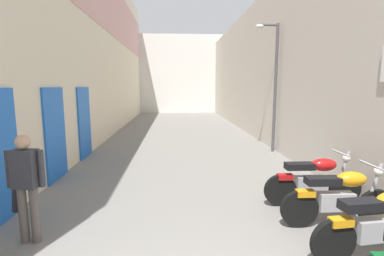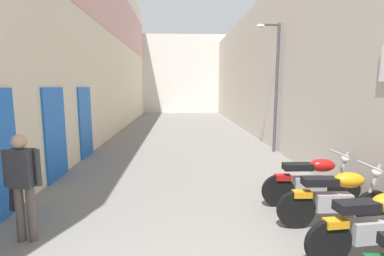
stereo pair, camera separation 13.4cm
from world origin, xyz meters
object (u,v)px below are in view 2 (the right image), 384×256
(motorcycle_third, at_px, (337,197))
(umbrella_leaning, at_px, (13,192))
(motorcycle_second, at_px, (376,224))
(motorcycle_fourth, at_px, (312,180))
(street_lamp, at_px, (274,78))
(pedestrian_mid_alley, at_px, (23,180))

(motorcycle_third, distance_m, umbrella_leaning, 4.92)
(motorcycle_second, height_order, motorcycle_fourth, same)
(street_lamp, bearing_deg, motorcycle_fourth, -98.94)
(pedestrian_mid_alley, bearing_deg, street_lamp, 45.14)
(umbrella_leaning, height_order, street_lamp, street_lamp)
(motorcycle_second, xyz_separation_m, motorcycle_fourth, (0.00, 1.70, 0.00))
(pedestrian_mid_alley, bearing_deg, motorcycle_second, -8.65)
(umbrella_leaning, relative_size, street_lamp, 0.23)
(umbrella_leaning, distance_m, street_lamp, 7.89)
(umbrella_leaning, bearing_deg, motorcycle_third, 0.11)
(motorcycle_third, distance_m, street_lamp, 5.64)
(motorcycle_second, xyz_separation_m, umbrella_leaning, (-4.92, 0.87, 0.18))
(motorcycle_second, bearing_deg, pedestrian_mid_alley, 171.35)
(umbrella_leaning, bearing_deg, motorcycle_fourth, 9.61)
(motorcycle_fourth, height_order, street_lamp, street_lamp)
(motorcycle_third, xyz_separation_m, umbrella_leaning, (-4.92, -0.01, 0.18))
(motorcycle_third, distance_m, motorcycle_fourth, 0.82)
(motorcycle_third, xyz_separation_m, motorcycle_fourth, (0.00, 0.82, 0.00))
(motorcycle_fourth, distance_m, pedestrian_mid_alley, 4.80)
(pedestrian_mid_alley, xyz_separation_m, street_lamp, (5.37, 5.39, 1.59))
(motorcycle_fourth, bearing_deg, street_lamp, 81.06)
(motorcycle_second, xyz_separation_m, motorcycle_third, (0.00, 0.88, 0.00))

